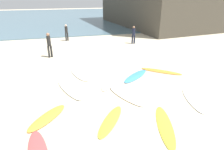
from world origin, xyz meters
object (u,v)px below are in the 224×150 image
(surfboard_9, at_px, (165,126))
(surfboard_6, at_px, (109,83))
(surfboard_1, at_px, (111,121))
(surfboard_8, at_px, (161,71))
(surfboard_10, at_px, (79,75))
(surfboard_0, at_px, (47,117))
(beachgoer_far, at_px, (134,34))
(surfboard_4, at_px, (193,100))
(surfboard_2, at_px, (69,90))
(surfboard_5, at_px, (136,76))
(surfboard_3, at_px, (126,96))
(beachgoer_mid, at_px, (49,44))
(beachgoer_near, at_px, (66,32))

(surfboard_9, bearing_deg, surfboard_6, -56.64)
(surfboard_1, distance_m, surfboard_8, 5.86)
(surfboard_1, distance_m, surfboard_10, 4.84)
(surfboard_0, relative_size, surfboard_9, 0.77)
(surfboard_1, bearing_deg, surfboard_6, 111.31)
(surfboard_0, bearing_deg, beachgoer_far, -86.13)
(surfboard_0, height_order, surfboard_4, surfboard_0)
(surfboard_2, bearing_deg, surfboard_4, -44.36)
(surfboard_8, bearing_deg, surfboard_6, 142.79)
(surfboard_6, distance_m, surfboard_9, 4.18)
(surfboard_6, distance_m, surfboard_10, 2.09)
(surfboard_5, height_order, surfboard_6, surfboard_5)
(surfboard_1, relative_size, surfboard_10, 1.00)
(surfboard_3, relative_size, surfboard_8, 0.94)
(surfboard_0, relative_size, surfboard_1, 0.92)
(surfboard_4, bearing_deg, beachgoer_mid, 142.62)
(surfboard_6, xyz_separation_m, surfboard_8, (3.50, 0.75, -0.01))
(surfboard_9, bearing_deg, beachgoer_far, -86.91)
(surfboard_0, height_order, beachgoer_mid, beachgoer_mid)
(surfboard_1, height_order, beachgoer_far, beachgoer_far)
(surfboard_0, distance_m, surfboard_4, 6.29)
(surfboard_8, bearing_deg, surfboard_4, -144.35)
(surfboard_9, distance_m, beachgoer_mid, 10.56)
(surfboard_8, relative_size, beachgoer_near, 1.52)
(surfboard_10, xyz_separation_m, beachgoer_near, (-0.15, 9.33, 0.87))
(surfboard_5, distance_m, surfboard_9, 4.56)
(surfboard_9, height_order, surfboard_10, surfboard_10)
(surfboard_8, height_order, surfboard_10, surfboard_10)
(surfboard_3, relative_size, surfboard_10, 1.09)
(surfboard_10, bearing_deg, surfboard_6, -63.54)
(surfboard_6, relative_size, beachgoer_far, 1.22)
(surfboard_0, xyz_separation_m, surfboard_8, (6.59, 3.15, -0.01))
(surfboard_10, relative_size, beachgoer_mid, 1.17)
(surfboard_4, height_order, surfboard_5, surfboard_5)
(surfboard_0, bearing_deg, surfboard_9, -161.74)
(beachgoer_far, bearing_deg, surfboard_3, 76.00)
(beachgoer_mid, bearing_deg, surfboard_8, -58.13)
(beachgoer_near, bearing_deg, surfboard_0, 55.88)
(surfboard_0, distance_m, surfboard_1, 2.45)
(surfboard_4, relative_size, beachgoer_mid, 1.20)
(surfboard_1, distance_m, surfboard_3, 2.03)
(surfboard_9, bearing_deg, surfboard_8, -98.11)
(surfboard_3, bearing_deg, surfboard_1, -148.02)
(surfboard_3, bearing_deg, beachgoer_mid, 93.89)
(beachgoer_far, bearing_deg, surfboard_2, 60.35)
(surfboard_2, xyz_separation_m, surfboard_10, (0.73, 1.83, -0.01))
(surfboard_3, distance_m, beachgoer_near, 12.67)
(surfboard_1, height_order, surfboard_3, surfboard_3)
(surfboard_2, distance_m, surfboard_4, 5.86)
(surfboard_0, bearing_deg, beachgoer_mid, -50.08)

